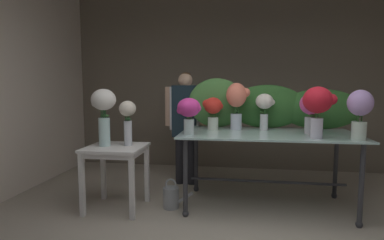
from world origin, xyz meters
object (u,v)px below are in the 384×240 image
at_px(display_table_glass, 267,143).
at_px(vase_ivory_dahlias, 265,107).
at_px(vase_fuchsia_peonies, 312,109).
at_px(vase_coral_freesia, 237,101).
at_px(vase_white_roses_tall, 103,109).
at_px(watering_can, 171,197).
at_px(florist, 185,116).
at_px(vase_crimson_ranunculus, 318,105).
at_px(vase_lilac_lilies, 360,110).
at_px(vase_scarlet_snapdragons, 213,110).
at_px(side_table_white, 116,155).
at_px(vase_cream_lisianthus_tall, 128,117).
at_px(vase_magenta_anemones, 189,111).

relative_size(display_table_glass, vase_ivory_dahlias, 4.46).
relative_size(vase_fuchsia_peonies, vase_coral_freesia, 0.79).
relative_size(vase_white_roses_tall, watering_can, 1.82).
distance_m(florist, vase_crimson_ranunculus, 1.87).
bearing_deg(vase_ivory_dahlias, watering_can, -159.47).
bearing_deg(florist, vase_lilac_lilies, -29.91).
bearing_deg(display_table_glass, vase_lilac_lilies, -24.61).
relative_size(vase_crimson_ranunculus, vase_ivory_dahlias, 1.19).
height_order(vase_scarlet_snapdragons, vase_fuchsia_peonies, vase_fuchsia_peonies).
bearing_deg(watering_can, side_table_white, -170.17).
bearing_deg(display_table_glass, side_table_white, -169.48).
height_order(vase_ivory_dahlias, vase_cream_lisianthus_tall, vase_ivory_dahlias).
distance_m(vase_ivory_dahlias, vase_white_roses_tall, 1.86).
distance_m(florist, vase_coral_freesia, 0.93).
xyz_separation_m(vase_ivory_dahlias, vase_coral_freesia, (-0.33, -0.00, 0.07)).
height_order(display_table_glass, watering_can, display_table_glass).
bearing_deg(vase_coral_freesia, vase_white_roses_tall, -161.23).
xyz_separation_m(florist, vase_crimson_ranunculus, (1.52, -1.06, 0.24)).
bearing_deg(vase_magenta_anemones, vase_scarlet_snapdragons, 63.31).
height_order(display_table_glass, vase_cream_lisianthus_tall, vase_cream_lisianthus_tall).
bearing_deg(vase_lilac_lilies, florist, 150.09).
height_order(vase_scarlet_snapdragons, vase_ivory_dahlias, vase_ivory_dahlias).
xyz_separation_m(vase_white_roses_tall, vase_cream_lisianthus_tall, (0.26, 0.06, -0.09)).
relative_size(vase_scarlet_snapdragons, vase_lilac_lilies, 0.80).
distance_m(vase_ivory_dahlias, watering_can, 1.52).
relative_size(vase_magenta_anemones, vase_fuchsia_peonies, 0.89).
relative_size(side_table_white, vase_crimson_ranunculus, 1.39).
height_order(display_table_glass, vase_lilac_lilies, vase_lilac_lilies).
relative_size(florist, vase_coral_freesia, 2.81).
bearing_deg(vase_crimson_ranunculus, display_table_glass, 142.72).
bearing_deg(display_table_glass, vase_cream_lisianthus_tall, -170.76).
relative_size(side_table_white, vase_white_roses_tall, 1.13).
distance_m(side_table_white, vase_ivory_dahlias, 1.82).
bearing_deg(vase_coral_freesia, vase_ivory_dahlias, 0.10).
distance_m(vase_magenta_anemones, watering_can, 1.02).
bearing_deg(vase_scarlet_snapdragons, vase_ivory_dahlias, 2.41).
distance_m(vase_magenta_anemones, vase_coral_freesia, 0.70).
relative_size(vase_lilac_lilies, vase_white_roses_tall, 0.76).
relative_size(side_table_white, vase_magenta_anemones, 1.82).
bearing_deg(vase_scarlet_snapdragons, vase_white_roses_tall, -158.17).
xyz_separation_m(vase_lilac_lilies, vase_ivory_dahlias, (-0.86, 0.57, -0.01)).
xyz_separation_m(vase_scarlet_snapdragons, vase_fuchsia_peonies, (1.11, -0.18, 0.03)).
distance_m(display_table_glass, vase_magenta_anemones, 0.98).
height_order(florist, vase_coral_freesia, florist).
xyz_separation_m(vase_crimson_ranunculus, vase_lilac_lilies, (0.38, -0.04, -0.05)).
bearing_deg(watering_can, vase_ivory_dahlias, 20.53).
relative_size(display_table_glass, vase_coral_freesia, 3.45).
height_order(vase_white_roses_tall, vase_cream_lisianthus_tall, vase_white_roses_tall).
bearing_deg(vase_magenta_anemones, vase_lilac_lilies, -3.37).
height_order(vase_magenta_anemones, vase_cream_lisianthus_tall, vase_magenta_anemones).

